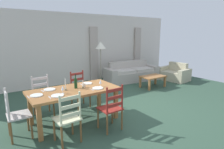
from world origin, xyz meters
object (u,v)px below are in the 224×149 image
(dining_chair_near_right, at_px, (111,108))
(coffee_table, at_px, (153,78))
(couch, at_px, (131,74))
(dining_chair_far_right, at_px, (80,89))
(dining_table, at_px, (74,93))
(coffee_cup_primary, at_px, (84,85))
(dining_chair_near_left, at_px, (68,118))
(wine_bottle, at_px, (76,83))
(wine_glass_near_left, at_px, (63,88))
(standing_lamp, at_px, (101,48))
(armchair_upholstered, at_px, (175,74))
(dining_chair_head_west, at_px, (16,114))
(wine_glass_near_right, at_px, (100,82))
(dining_chair_far_left, at_px, (42,96))

(dining_chair_near_right, bearing_deg, coffee_table, 29.95)
(couch, bearing_deg, dining_chair_far_right, -154.59)
(dining_table, relative_size, coffee_cup_primary, 21.11)
(dining_table, relative_size, dining_chair_near_left, 1.98)
(wine_bottle, height_order, wine_glass_near_left, wine_bottle)
(dining_chair_near_right, xyz_separation_m, standing_lamp, (1.67, 3.15, 0.93))
(dining_chair_near_right, xyz_separation_m, coffee_table, (3.04, 1.75, -0.12))
(wine_glass_near_left, bearing_deg, armchair_upholstered, 14.33)
(dining_table, relative_size, wine_bottle, 6.01)
(dining_table, relative_size, standing_lamp, 1.16)
(dining_chair_near_right, bearing_deg, coffee_cup_primary, 103.83)
(coffee_cup_primary, bearing_deg, dining_chair_near_right, -76.17)
(dining_chair_head_west, distance_m, coffee_cup_primary, 1.47)
(dining_chair_near_left, relative_size, dining_chair_near_right, 1.00)
(wine_glass_near_right, bearing_deg, dining_chair_near_right, -101.58)
(dining_chair_far_left, bearing_deg, dining_chair_near_right, -58.88)
(dining_chair_far_left, height_order, coffee_cup_primary, dining_chair_far_left)
(dining_table, relative_size, dining_chair_head_west, 1.98)
(dining_table, bearing_deg, wine_glass_near_right, -14.88)
(wine_bottle, distance_m, couch, 4.06)
(coffee_table, distance_m, armchair_upholstered, 1.62)
(wine_bottle, distance_m, wine_glass_near_right, 0.55)
(wine_bottle, distance_m, wine_glass_near_left, 0.43)
(dining_chair_far_right, bearing_deg, wine_glass_near_right, -83.57)
(dining_chair_far_left, bearing_deg, dining_chair_head_west, -131.06)
(couch, height_order, standing_lamp, standing_lamp)
(dining_chair_head_west, distance_m, wine_bottle, 1.31)
(dining_chair_head_west, height_order, wine_glass_near_right, dining_chair_head_west)
(dining_table, xyz_separation_m, coffee_table, (3.48, 0.96, -0.31))
(wine_glass_near_left, height_order, standing_lamp, standing_lamp)
(dining_chair_near_right, height_order, dining_chair_head_west, same)
(dining_table, distance_m, wine_glass_near_left, 0.40)
(wine_glass_near_left, relative_size, wine_glass_near_right, 1.00)
(wine_bottle, bearing_deg, dining_chair_far_left, 127.88)
(dining_chair_near_left, bearing_deg, wine_glass_near_left, 76.73)
(dining_chair_near_right, xyz_separation_m, wine_glass_near_left, (-0.75, 0.63, 0.38))
(wine_bottle, xyz_separation_m, coffee_table, (3.42, 0.91, -0.51))
(dining_chair_near_left, height_order, standing_lamp, standing_lamp)
(dining_chair_far_right, height_order, armchair_upholstered, dining_chair_far_right)
(dining_chair_far_right, height_order, wine_bottle, wine_bottle)
(dining_chair_near_left, distance_m, dining_chair_near_right, 0.89)
(dining_chair_far_right, bearing_deg, wine_bottle, -120.02)
(standing_lamp, bearing_deg, couch, -7.76)
(dining_chair_far_left, height_order, standing_lamp, standing_lamp)
(wine_glass_near_right, xyz_separation_m, standing_lamp, (1.54, 2.52, 0.55))
(coffee_table, xyz_separation_m, armchair_upholstered, (1.60, 0.26, -0.11))
(dining_chair_near_left, distance_m, dining_chair_far_right, 1.75)
(coffee_table, relative_size, armchair_upholstered, 0.73)
(wine_glass_near_right, height_order, couch, wine_glass_near_right)
(coffee_table, bearing_deg, standing_lamp, 134.32)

